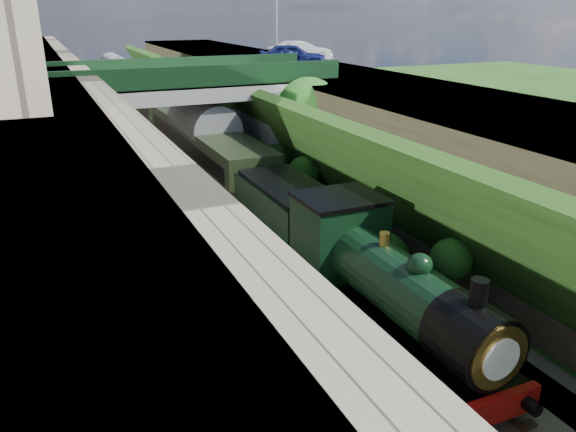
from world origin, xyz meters
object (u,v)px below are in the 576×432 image
object	(u,v)px
tree	(309,112)
lamppost	(277,16)
car_silver	(300,51)
tender	(288,220)
car_blue	(292,55)
locomotive	(384,288)
road_bridge	(201,116)

from	to	relation	value
tree	lamppost	distance (m)	11.30
lamppost	car_silver	distance (m)	3.93
tree	tender	xyz separation A→B (m)	(-4.71, -7.72, -3.03)
car_blue	locomotive	size ratio (longest dim) A/B	0.45
tree	lamppost	bearing A→B (deg)	76.67
lamppost	car_blue	size ratio (longest dim) A/B	1.31
car_blue	locomotive	distance (m)	24.98
tree	road_bridge	bearing A→B (deg)	138.48
road_bridge	locomotive	size ratio (longest dim) A/B	1.56
car_silver	locomotive	bearing A→B (deg)	164.80
car_blue	car_silver	bearing A→B (deg)	-11.83
road_bridge	tender	distance (m)	12.37
tender	tree	bearing A→B (deg)	58.59
tree	car_blue	distance (m)	8.97
road_bridge	car_silver	distance (m)	12.49
tree	car_blue	world-z (taller)	car_blue
car_blue	car_silver	distance (m)	3.94
road_bridge	lamppost	world-z (taller)	lamppost
tree	locomotive	size ratio (longest dim) A/B	0.65
locomotive	tender	distance (m)	7.37
locomotive	lamppost	bearing A→B (deg)	74.22
car_blue	car_silver	world-z (taller)	car_blue
car_blue	tender	distance (m)	18.39
tree	car_blue	xyz separation A→B (m)	(2.72, 8.20, 2.39)
road_bridge	lamppost	distance (m)	10.68
road_bridge	car_blue	world-z (taller)	car_blue
lamppost	tree	bearing A→B (deg)	-103.33
lamppost	car_blue	xyz separation A→B (m)	(0.37, -1.70, -2.53)
car_blue	locomotive	world-z (taller)	car_blue
road_bridge	locomotive	world-z (taller)	road_bridge
tree	car_silver	bearing A→B (deg)	67.06
lamppost	car_blue	bearing A→B (deg)	-77.67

